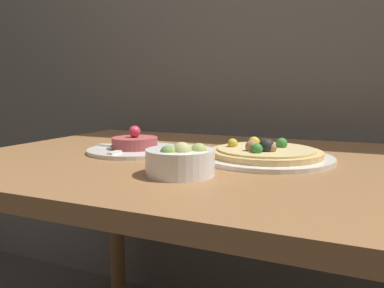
% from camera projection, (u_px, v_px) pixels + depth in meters
% --- Properties ---
extents(dining_table, '(1.32, 0.86, 0.72)m').
position_uv_depth(dining_table, '(230.00, 195.00, 0.91)').
color(dining_table, olive).
rests_on(dining_table, ground_plane).
extents(pizza_plate, '(0.31, 0.31, 0.06)m').
position_uv_depth(pizza_plate, '(265.00, 154.00, 0.88)').
color(pizza_plate, silver).
rests_on(pizza_plate, dining_table).
extents(tartare_plate, '(0.25, 0.25, 0.07)m').
position_uv_depth(tartare_plate, '(135.00, 147.00, 0.99)').
color(tartare_plate, silver).
rests_on(tartare_plate, dining_table).
extents(small_bowl, '(0.13, 0.13, 0.07)m').
position_uv_depth(small_bowl, '(180.00, 161.00, 0.72)').
color(small_bowl, white).
rests_on(small_bowl, dining_table).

